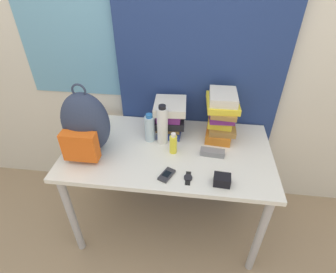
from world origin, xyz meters
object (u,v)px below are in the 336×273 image
book_stack_center (221,115)px  water_bottle (150,128)px  sunglasses_case (212,152)px  wristwatch (188,178)px  sunscreen_bottle (173,144)px  cell_phone (167,175)px  backpack (85,125)px  camera_pouch (222,180)px  sports_bottle (162,125)px  book_stack_left (170,116)px

book_stack_center → water_bottle: book_stack_center is taller
sunglasses_case → wristwatch: sunglasses_case is taller
sunscreen_bottle → wristwatch: sunscreen_bottle is taller
cell_phone → book_stack_center: bearing=55.8°
backpack → camera_pouch: bearing=-13.2°
backpack → water_bottle: size_ratio=2.28×
backpack → sports_bottle: 0.47m
camera_pouch → water_bottle: bearing=142.9°
backpack → sunscreen_bottle: (0.53, 0.05, -0.13)m
cell_phone → water_bottle: bearing=115.2°
water_bottle → book_stack_left: bearing=45.5°
sunglasses_case → sunscreen_bottle: bearing=-179.2°
book_stack_center → sports_bottle: book_stack_center is taller
water_bottle → wristwatch: (0.28, -0.33, -0.09)m
book_stack_center → cell_phone: book_stack_center is taller
sunglasses_case → camera_pouch: (0.05, -0.24, 0.01)m
sports_bottle → wristwatch: sports_bottle is taller
water_bottle → camera_pouch: 0.58m
cell_phone → wristwatch: size_ratio=1.16×
sunscreen_bottle → cell_phone: bearing=-93.3°
cell_phone → sunglasses_case: size_ratio=0.79×
sports_bottle → camera_pouch: sports_bottle is taller
book_stack_left → cell_phone: size_ratio=2.03×
sunglasses_case → camera_pouch: bearing=-78.6°
book_stack_center → wristwatch: book_stack_center is taller
water_bottle → sunglasses_case: water_bottle is taller
sports_bottle → camera_pouch: bearing=-41.7°
book_stack_center → cell_phone: 0.57m
cell_phone → book_stack_left: bearing=94.6°
backpack → cell_phone: size_ratio=3.74×
book_stack_center → sports_bottle: size_ratio=1.16×
backpack → water_bottle: backpack is taller
backpack → wristwatch: (0.64, -0.18, -0.19)m
book_stack_center → wristwatch: size_ratio=3.05×
camera_pouch → wristwatch: bearing=175.3°
cell_phone → camera_pouch: size_ratio=1.28×
book_stack_left → water_bottle: 0.17m
camera_pouch → book_stack_left: bearing=126.1°
backpack → water_bottle: 0.40m
sports_bottle → sunscreen_bottle: size_ratio=1.93×
sports_bottle → sunscreen_bottle: bearing=-50.0°
camera_pouch → wristwatch: size_ratio=0.91×
sports_bottle → camera_pouch: (0.38, -0.33, -0.11)m
water_bottle → wristwatch: water_bottle is taller
cell_phone → sports_bottle: bearing=102.2°
book_stack_center → cell_phone: size_ratio=2.63×
water_bottle → cell_phone: (0.16, -0.33, -0.09)m
camera_pouch → cell_phone: bearing=176.2°
book_stack_left → camera_pouch: book_stack_left is taller
sunglasses_case → sports_bottle: bearing=164.1°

